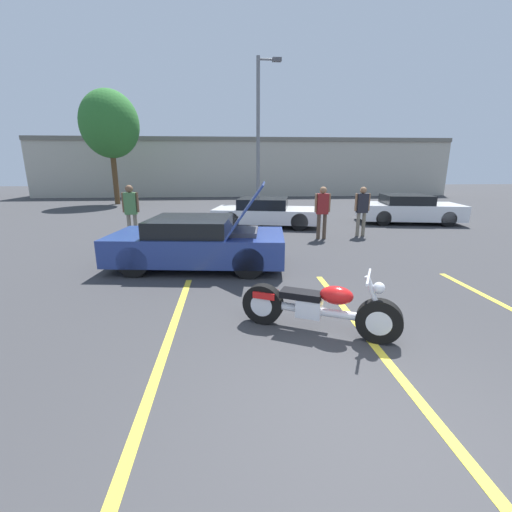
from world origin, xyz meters
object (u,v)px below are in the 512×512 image
spectator_near_motorcycle (362,207)px  motorcycle (317,307)px  spectator_by_show_car (322,208)px  parked_car_left_row (266,212)px  tree_background (110,124)px  parked_car_right_row (408,209)px  show_car_hood_open (199,242)px  light_pole (260,130)px  spectator_midground (131,208)px

spectator_near_motorcycle → motorcycle: bearing=-115.5°
spectator_by_show_car → parked_car_left_row: bearing=119.6°
tree_background → parked_car_right_row: tree_background is taller
parked_car_left_row → parked_car_right_row: 6.06m
tree_background → show_car_hood_open: (6.28, -14.25, -4.11)m
tree_background → motorcycle: 20.08m
tree_background → spectator_near_motorcycle: tree_background is taller
light_pole → spectator_by_show_car: (1.42, -7.24, -3.07)m
light_pole → parked_car_left_row: size_ratio=1.65×
light_pole → parked_car_left_row: bearing=-91.5°
spectator_near_motorcycle → light_pole: bearing=112.7°
parked_car_left_row → spectator_midground: 5.26m
parked_car_left_row → tree_background: bearing=146.7°
motorcycle → show_car_hood_open: bearing=144.7°
spectator_midground → tree_background: bearing=109.3°
light_pole → motorcycle: (-0.35, -13.65, -3.71)m
light_pole → tree_background: (-8.61, 4.13, 0.62)m
parked_car_left_row → spectator_midground: spectator_midground is taller
light_pole → parked_car_left_row: light_pole is taller
spectator_by_show_car → show_car_hood_open: bearing=-142.4°
spectator_by_show_car → spectator_midground: (-6.11, 0.16, 0.05)m
show_car_hood_open → tree_background: bearing=120.4°
spectator_near_motorcycle → spectator_by_show_car: spectator_by_show_car is taller
spectator_near_motorcycle → spectator_by_show_car: (-1.46, -0.36, 0.03)m
motorcycle → parked_car_right_row: parked_car_right_row is taller
tree_background → spectator_near_motorcycle: size_ratio=4.01×
motorcycle → spectator_near_motorcycle: 7.53m
parked_car_left_row → show_car_hood_open: bearing=-99.3°
tree_background → motorcycle: tree_background is taller
tree_background → spectator_near_motorcycle: (11.49, -11.01, -3.72)m
parked_car_left_row → light_pole: bearing=100.9°
motorcycle → tree_background: bearing=140.3°
show_car_hood_open → spectator_by_show_car: 4.75m
motorcycle → spectator_midground: (-4.34, 6.58, 0.68)m
light_pole → show_car_hood_open: light_pole is taller
show_car_hood_open → parked_car_right_row: (8.27, 5.88, -0.03)m
motorcycle → spectator_by_show_car: bearing=100.0°
show_car_hood_open → parked_car_right_row: show_car_hood_open is taller
parked_car_left_row → parked_car_right_row: parked_car_right_row is taller
tree_background → parked_car_left_row: bearing=-45.6°
light_pole → spectator_by_show_car: light_pole is taller
parked_car_left_row → spectator_near_motorcycle: spectator_near_motorcycle is taller
show_car_hood_open → spectator_midground: bearing=134.4°
spectator_by_show_car → spectator_midground: bearing=178.5°
parked_car_right_row → spectator_by_show_car: size_ratio=2.52×
tree_background → spectator_by_show_car: tree_background is taller
tree_background → parked_car_left_row: size_ratio=1.49×
light_pole → parked_car_right_row: (5.93, -4.24, -3.52)m
tree_background → motorcycle: size_ratio=3.11×
motorcycle → spectator_by_show_car: size_ratio=1.26×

